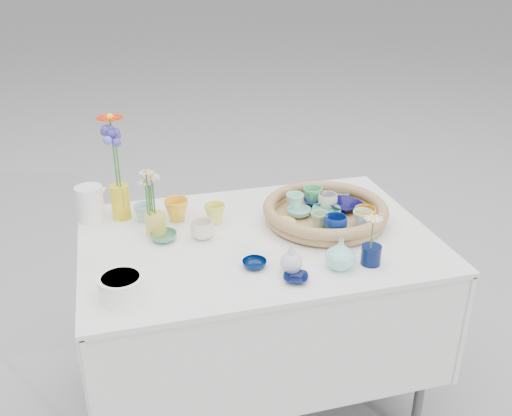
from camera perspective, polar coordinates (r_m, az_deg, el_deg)
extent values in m
plane|color=gray|center=(2.52, 0.13, -18.36)|extent=(80.00, 80.00, 0.00)
imported|color=navy|center=(2.28, 6.21, 0.67)|extent=(0.15, 0.15, 0.03)
imported|color=#06043B|center=(2.25, 8.85, 0.21)|extent=(0.17, 0.17, 0.03)
imported|color=#FAA220|center=(2.14, 10.82, -0.81)|extent=(0.09, 0.09, 0.07)
imported|color=#43A875|center=(2.19, 7.05, -0.43)|extent=(0.14, 0.14, 0.03)
imported|color=#94BA98|center=(2.09, 6.35, -1.21)|extent=(0.09, 0.09, 0.06)
imported|color=#79BDB4|center=(2.18, 4.33, -0.44)|extent=(0.10, 0.10, 0.03)
imported|color=#9FE2C2|center=(2.22, 3.90, 0.62)|extent=(0.09, 0.09, 0.07)
imported|color=beige|center=(2.24, 7.16, 0.68)|extent=(0.10, 0.10, 0.06)
imported|color=#90C5E8|center=(2.36, 8.46, 1.47)|extent=(0.12, 0.12, 0.03)
imported|color=navy|center=(2.06, 7.96, -1.64)|extent=(0.10, 0.10, 0.07)
imported|color=#FFFA94|center=(2.09, 2.81, -1.64)|extent=(0.10, 0.10, 0.03)
imported|color=#A6ECDF|center=(2.11, 10.59, -1.14)|extent=(0.08, 0.08, 0.07)
imported|color=#4BA76D|center=(2.27, 5.70, 1.19)|extent=(0.09, 0.09, 0.07)
imported|color=yellow|center=(2.19, -7.94, -0.19)|extent=(0.10, 0.10, 0.09)
imported|color=#DADE50|center=(2.16, -4.13, -0.55)|extent=(0.09, 0.09, 0.07)
imported|color=#458462|center=(2.06, -9.22, -2.84)|extent=(0.12, 0.12, 0.03)
imported|color=silver|center=(2.05, -5.40, -2.18)|extent=(0.09, 0.09, 0.07)
imported|color=#00113C|center=(1.88, -0.16, -5.62)|extent=(0.10, 0.10, 0.03)
imported|color=#A3C6C0|center=(2.21, -11.15, -0.44)|extent=(0.08, 0.08, 0.07)
imported|color=#0A133F|center=(1.81, 3.99, -6.99)|extent=(0.10, 0.10, 0.02)
imported|color=#8BE0CF|center=(1.87, 8.43, -4.54)|extent=(0.13, 0.13, 0.10)
cylinder|color=#06103B|center=(1.92, 11.44, -4.62)|extent=(0.08, 0.08, 0.07)
cylinder|color=gold|center=(2.24, -13.38, 0.61)|extent=(0.09, 0.09, 0.14)
cylinder|color=gold|center=(2.10, -9.96, -1.61)|extent=(0.08, 0.08, 0.08)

